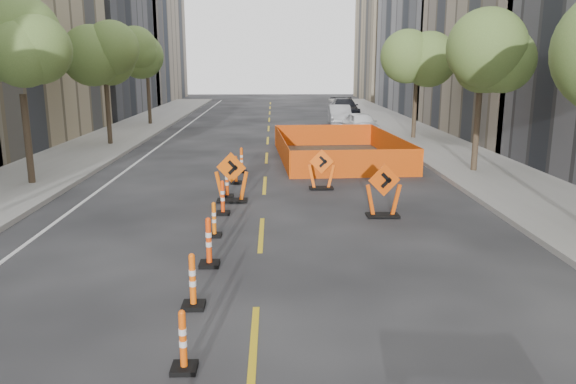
{
  "coord_description": "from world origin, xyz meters",
  "views": [
    {
      "loc": [
        0.34,
        -10.04,
        4.38
      ],
      "look_at": [
        0.7,
        4.13,
        1.1
      ],
      "focal_mm": 35.0,
      "sensor_mm": 36.0,
      "label": 1
    }
  ],
  "objects_px": {
    "channelizer_5": "(223,198)",
    "channelizer_6": "(227,182)",
    "chevron_sign_left": "(232,177)",
    "parked_car_mid": "(340,115)",
    "channelizer_3": "(209,242)",
    "channelizer_8": "(242,160)",
    "chevron_sign_center": "(321,169)",
    "channelizer_2": "(193,281)",
    "channelizer_4": "(214,219)",
    "chevron_sign_right": "(384,190)",
    "parked_car_near": "(361,124)",
    "channelizer_7": "(236,170)",
    "channelizer_1": "(183,341)",
    "parked_car_far": "(344,108)"
  },
  "relations": [
    {
      "from": "chevron_sign_right",
      "to": "channelizer_7",
      "type": "bearing_deg",
      "value": 126.86
    },
    {
      "from": "chevron_sign_left",
      "to": "channelizer_8",
      "type": "bearing_deg",
      "value": 102.57
    },
    {
      "from": "channelizer_4",
      "to": "chevron_sign_left",
      "type": "relative_size",
      "value": 0.57
    },
    {
      "from": "channelizer_1",
      "to": "channelizer_5",
      "type": "xyz_separation_m",
      "value": [
        -0.19,
        8.62,
        0.03
      ]
    },
    {
      "from": "chevron_sign_center",
      "to": "chevron_sign_right",
      "type": "bearing_deg",
      "value": -68.18
    },
    {
      "from": "channelizer_6",
      "to": "channelizer_3",
      "type": "bearing_deg",
      "value": -88.91
    },
    {
      "from": "channelizer_6",
      "to": "channelizer_7",
      "type": "bearing_deg",
      "value": 85.82
    },
    {
      "from": "chevron_sign_left",
      "to": "parked_car_mid",
      "type": "relative_size",
      "value": 0.38
    },
    {
      "from": "parked_car_mid",
      "to": "channelizer_4",
      "type": "bearing_deg",
      "value": -101.9
    },
    {
      "from": "channelizer_1",
      "to": "channelizer_8",
      "type": "height_order",
      "value": "channelizer_8"
    },
    {
      "from": "channelizer_3",
      "to": "parked_car_mid",
      "type": "bearing_deg",
      "value": 77.79
    },
    {
      "from": "channelizer_3",
      "to": "channelizer_8",
      "type": "relative_size",
      "value": 1.08
    },
    {
      "from": "chevron_sign_center",
      "to": "parked_car_far",
      "type": "distance_m",
      "value": 26.74
    },
    {
      "from": "channelizer_5",
      "to": "chevron_sign_left",
      "type": "height_order",
      "value": "chevron_sign_left"
    },
    {
      "from": "channelizer_7",
      "to": "chevron_sign_right",
      "type": "height_order",
      "value": "chevron_sign_right"
    },
    {
      "from": "channelizer_1",
      "to": "channelizer_4",
      "type": "height_order",
      "value": "channelizer_1"
    },
    {
      "from": "channelizer_5",
      "to": "chevron_sign_center",
      "type": "xyz_separation_m",
      "value": [
        3.18,
        3.3,
        0.2
      ]
    },
    {
      "from": "chevron_sign_center",
      "to": "parked_car_mid",
      "type": "xyz_separation_m",
      "value": [
        3.06,
        20.88,
        -0.01
      ]
    },
    {
      "from": "channelizer_7",
      "to": "channelizer_8",
      "type": "bearing_deg",
      "value": 87.66
    },
    {
      "from": "channelizer_1",
      "to": "channelizer_2",
      "type": "xyz_separation_m",
      "value": [
        -0.16,
        2.16,
        0.05
      ]
    },
    {
      "from": "parked_car_near",
      "to": "channelizer_7",
      "type": "bearing_deg",
      "value": -122.4
    },
    {
      "from": "chevron_sign_left",
      "to": "channelizer_1",
      "type": "bearing_deg",
      "value": -76.8
    },
    {
      "from": "channelizer_4",
      "to": "channelizer_8",
      "type": "height_order",
      "value": "channelizer_8"
    },
    {
      "from": "channelizer_3",
      "to": "channelizer_6",
      "type": "bearing_deg",
      "value": 91.09
    },
    {
      "from": "parked_car_far",
      "to": "channelizer_7",
      "type": "bearing_deg",
      "value": -105.29
    },
    {
      "from": "channelizer_1",
      "to": "channelizer_4",
      "type": "xyz_separation_m",
      "value": [
        -0.22,
        6.47,
        -0.02
      ]
    },
    {
      "from": "chevron_sign_center",
      "to": "chevron_sign_right",
      "type": "distance_m",
      "value": 3.98
    },
    {
      "from": "parked_car_near",
      "to": "parked_car_far",
      "type": "relative_size",
      "value": 0.78
    },
    {
      "from": "channelizer_6",
      "to": "channelizer_8",
      "type": "height_order",
      "value": "channelizer_8"
    },
    {
      "from": "channelizer_3",
      "to": "channelizer_2",
      "type": "bearing_deg",
      "value": -91.39
    },
    {
      "from": "channelizer_5",
      "to": "parked_car_far",
      "type": "xyz_separation_m",
      "value": [
        7.25,
        29.73,
        0.26
      ]
    },
    {
      "from": "channelizer_3",
      "to": "parked_car_near",
      "type": "relative_size",
      "value": 0.27
    },
    {
      "from": "channelizer_1",
      "to": "channelizer_6",
      "type": "bearing_deg",
      "value": 91.23
    },
    {
      "from": "channelizer_1",
      "to": "channelizer_7",
      "type": "relative_size",
      "value": 0.92
    },
    {
      "from": "channelizer_3",
      "to": "chevron_sign_right",
      "type": "relative_size",
      "value": 0.71
    },
    {
      "from": "channelizer_5",
      "to": "parked_car_near",
      "type": "bearing_deg",
      "value": 69.3
    },
    {
      "from": "channelizer_5",
      "to": "channelizer_6",
      "type": "height_order",
      "value": "channelizer_5"
    },
    {
      "from": "channelizer_1",
      "to": "channelizer_5",
      "type": "distance_m",
      "value": 8.63
    },
    {
      "from": "chevron_sign_center",
      "to": "channelizer_8",
      "type": "bearing_deg",
      "value": 133.25
    },
    {
      "from": "channelizer_8",
      "to": "chevron_sign_center",
      "type": "height_order",
      "value": "chevron_sign_center"
    },
    {
      "from": "channelizer_6",
      "to": "parked_car_mid",
      "type": "distance_m",
      "value": 22.91
    },
    {
      "from": "channelizer_5",
      "to": "channelizer_6",
      "type": "bearing_deg",
      "value": 91.25
    },
    {
      "from": "chevron_sign_right",
      "to": "channelizer_4",
      "type": "bearing_deg",
      "value": -166.61
    },
    {
      "from": "chevron_sign_left",
      "to": "parked_car_far",
      "type": "distance_m",
      "value": 29.09
    },
    {
      "from": "channelizer_6",
      "to": "parked_car_mid",
      "type": "bearing_deg",
      "value": 74.06
    },
    {
      "from": "channelizer_8",
      "to": "parked_car_far",
      "type": "bearing_deg",
      "value": 73.14
    },
    {
      "from": "channelizer_2",
      "to": "channelizer_4",
      "type": "xyz_separation_m",
      "value": [
        -0.06,
        4.31,
        -0.07
      ]
    },
    {
      "from": "channelizer_8",
      "to": "parked_car_far",
      "type": "distance_m",
      "value": 24.31
    },
    {
      "from": "channelizer_2",
      "to": "channelizer_8",
      "type": "height_order",
      "value": "channelizer_2"
    },
    {
      "from": "channelizer_8",
      "to": "chevron_sign_center",
      "type": "distance_m",
      "value": 4.36
    }
  ]
}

